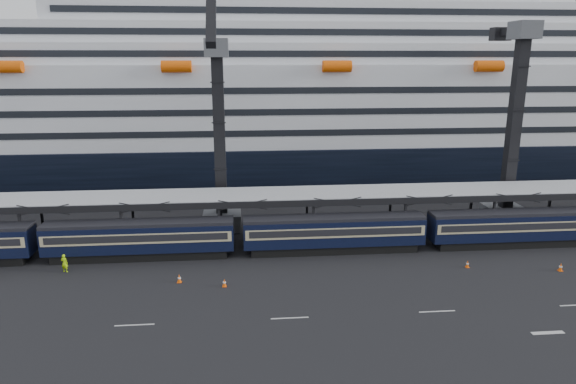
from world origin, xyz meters
name	(u,v)px	position (x,y,z in m)	size (l,w,h in m)	color
ground	(442,289)	(0.00, 0.00, 0.00)	(260.00, 260.00, 0.00)	black
lane_markings	(565,313)	(8.15, -5.23, 0.01)	(111.00, 4.27, 0.02)	beige
train	(365,231)	(-4.65, 10.00, 2.20)	(133.05, 3.00, 4.05)	black
canopy	(398,192)	(0.00, 14.00, 5.25)	(130.00, 6.25, 5.53)	#A1A4A9
cruise_ship	(338,104)	(-1.08, 45.99, 12.34)	(214.09, 28.84, 34.00)	black
crane_dark_near	(219,130)	(-20.00, 18.59, 11.93)	(4.50, 17.75, 35.08)	#4B4D52
crane_dark_mid	(517,115)	(15.00, 17.59, 13.36)	(4.50, 18.24, 39.64)	#4B4D52
worker	(64,263)	(-34.62, 7.01, 0.90)	(0.65, 0.43, 1.79)	#BCFF0D
traffic_cone_b	(179,278)	(-23.43, 3.58, 0.40)	(0.41, 0.41, 0.82)	#FF5908
traffic_cone_c	(224,283)	(-19.30, 2.31, 0.38)	(0.39, 0.39, 0.77)	#FF5908
traffic_cone_d	(467,264)	(4.32, 4.54, 0.36)	(0.36, 0.36, 0.72)	#FF5908
traffic_cone_e	(561,267)	(12.90, 2.90, 0.41)	(0.41, 0.41, 0.82)	#FF5908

